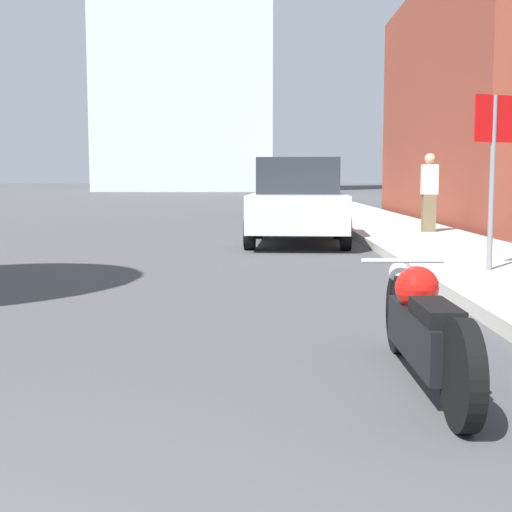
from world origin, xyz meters
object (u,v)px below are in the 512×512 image
Objects in this scene: parked_car_silver at (298,202)px; parked_car_red at (284,188)px; stop_sign at (493,152)px; pedestrian at (429,191)px; motorcycle at (424,327)px; parked_car_blue at (278,186)px; parked_car_black at (290,191)px.

parked_car_silver reaches higher than parked_car_red.
stop_sign is 6.80m from pedestrian.
motorcycle is 0.53× the size of parked_car_blue.
parked_car_silver is at bearing 91.76° from motorcycle.
parked_car_blue is at bearing 90.00° from parked_car_red.
pedestrian is (2.75, -10.09, 0.18)m from parked_car_black.
parked_car_silver is 0.97× the size of parked_car_black.
parked_car_black is 12.47m from parked_car_red.
motorcycle is at bearing -85.05° from parked_car_silver.
parked_car_black reaches higher than motorcycle.
parked_car_black is at bearing 96.83° from stop_sign.
stop_sign is (1.92, -29.29, 0.82)m from parked_car_red.
stop_sign is (2.01, -16.81, 0.81)m from parked_car_black.
motorcycle is 0.54× the size of parked_car_silver.
pedestrian is at bearing 83.77° from stop_sign.
parked_car_blue is at bearing 88.99° from parked_car_black.
stop_sign reaches higher than parked_car_red.
motorcycle is 5.26m from stop_sign.
pedestrian is at bearing -83.90° from parked_car_red.
motorcycle is 11.77m from pedestrian.
pedestrian is (2.64, 11.45, 0.68)m from motorcycle.
parked_car_silver is (-0.36, 10.07, 0.50)m from motorcycle.
parked_car_silver is 1.91× the size of stop_sign.
parked_car_red is at bearing 88.49° from parked_car_black.
parked_car_red is 22.72m from pedestrian.
parked_car_black is at bearing -89.55° from parked_car_blue.
motorcycle is 0.59× the size of parked_car_red.
parked_car_silver reaches higher than motorcycle.
pedestrian is at bearing -84.90° from parked_car_blue.
parked_car_silver reaches higher than parked_car_blue.
stop_sign is (2.27, -5.35, 0.82)m from parked_car_silver.
parked_car_silver is 1.10× the size of parked_car_red.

